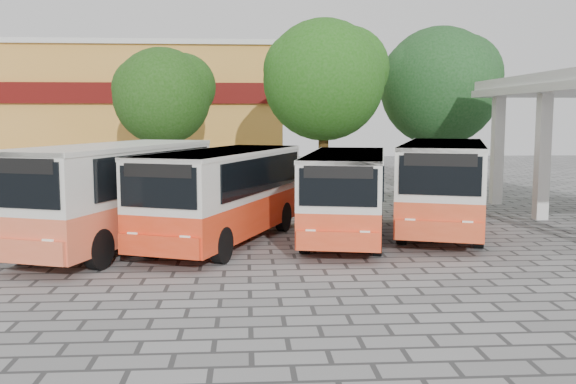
{
  "coord_description": "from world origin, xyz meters",
  "views": [
    {
      "loc": [
        -3.19,
        -17.02,
        3.83
      ],
      "look_at": [
        -1.89,
        2.78,
        1.5
      ],
      "focal_mm": 40.0,
      "sensor_mm": 36.0,
      "label": 1
    }
  ],
  "objects": [
    {
      "name": "ground",
      "position": [
        0.0,
        0.0,
        0.0
      ],
      "size": [
        90.0,
        90.0,
        0.0
      ],
      "primitive_type": "plane",
      "color": "slate",
      "rests_on": "ground"
    },
    {
      "name": "shophouse_block",
      "position": [
        -11.0,
        25.99,
        4.16
      ],
      "size": [
        20.4,
        10.4,
        8.3
      ],
      "color": "gold",
      "rests_on": "ground"
    },
    {
      "name": "bus_far_left",
      "position": [
        -7.05,
        2.01,
        1.75
      ],
      "size": [
        5.22,
        8.94,
        3.02
      ],
      "rotation": [
        0.0,
        0.0,
        -0.35
      ],
      "color": "#F3673F",
      "rests_on": "ground"
    },
    {
      "name": "bus_centre_left",
      "position": [
        -3.87,
        2.31,
        1.63
      ],
      "size": [
        5.13,
        8.39,
        2.82
      ],
      "rotation": [
        0.0,
        0.0,
        -0.38
      ],
      "color": "#F03B17",
      "rests_on": "ground"
    },
    {
      "name": "bus_centre_right",
      "position": [
        -0.05,
        2.81,
        1.57
      ],
      "size": [
        3.81,
        7.89,
        2.71
      ],
      "rotation": [
        0.0,
        0.0,
        -0.21
      ],
      "color": "#F3471F",
      "rests_on": "ground"
    },
    {
      "name": "bus_far_right",
      "position": [
        3.42,
        3.95,
        1.72
      ],
      "size": [
        5.04,
        8.81,
        2.98
      ],
      "rotation": [
        0.0,
        0.0,
        -0.33
      ],
      "color": "#E64E25",
      "rests_on": "ground"
    },
    {
      "name": "tree_left",
      "position": [
        -7.23,
        15.25,
        4.99
      ],
      "size": [
        5.03,
        4.79,
        7.23
      ],
      "color": "#392612",
      "rests_on": "ground"
    },
    {
      "name": "tree_middle",
      "position": [
        0.48,
        12.67,
        5.69
      ],
      "size": [
        5.86,
        5.58,
        8.31
      ],
      "color": "#4B3414",
      "rests_on": "ground"
    },
    {
      "name": "tree_right",
      "position": [
        7.08,
        16.44,
        5.61
      ],
      "size": [
        6.54,
        6.23,
        8.52
      ],
      "color": "#43341D",
      "rests_on": "ground"
    }
  ]
}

